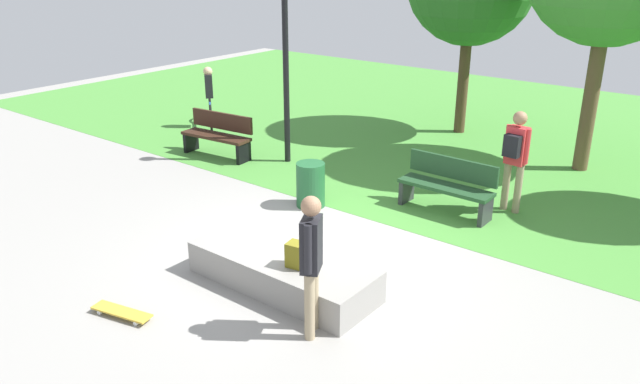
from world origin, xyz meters
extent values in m
plane|color=gray|center=(0.00, 0.00, 0.00)|extent=(28.00, 28.00, 0.00)
cube|color=#478C38|center=(0.00, 7.72, 0.00)|extent=(26.60, 12.56, 0.01)
cube|color=gray|center=(0.29, -1.04, 0.22)|extent=(2.57, 0.97, 0.43)
cube|color=olive|center=(0.63, -1.12, 0.59)|extent=(0.31, 0.25, 0.32)
cylinder|color=tan|center=(1.21, -1.54, 0.41)|extent=(0.12, 0.12, 0.83)
cylinder|color=tan|center=(1.31, -1.74, 0.41)|extent=(0.12, 0.12, 0.83)
cube|color=black|center=(1.26, -1.64, 1.14)|extent=(0.32, 0.38, 0.62)
cylinder|color=black|center=(1.19, -1.49, 1.16)|extent=(0.09, 0.09, 0.57)
cylinder|color=black|center=(1.34, -1.79, 1.16)|extent=(0.09, 0.09, 0.57)
sphere|color=#9E7556|center=(1.26, -1.64, 1.59)|extent=(0.22, 0.22, 0.22)
cube|color=gold|center=(-0.75, -2.79, 0.07)|extent=(0.82, 0.37, 0.02)
cylinder|color=silver|center=(-1.01, -2.93, 0.03)|extent=(0.06, 0.04, 0.06)
cylinder|color=silver|center=(-1.04, -2.78, 0.03)|extent=(0.06, 0.04, 0.06)
cylinder|color=silver|center=(-0.46, -2.81, 0.03)|extent=(0.06, 0.04, 0.06)
cylinder|color=silver|center=(-0.50, -2.65, 0.03)|extent=(0.06, 0.04, 0.06)
cube|color=#1E4223|center=(0.81, 2.47, 0.45)|extent=(1.61, 0.46, 0.06)
cube|color=#1E4223|center=(0.81, 2.69, 0.73)|extent=(1.60, 0.08, 0.36)
cube|color=#2D2D33|center=(1.55, 2.46, 0.23)|extent=(0.08, 0.40, 0.45)
cube|color=#2D2D33|center=(0.08, 2.47, 0.23)|extent=(0.08, 0.40, 0.45)
cube|color=#331E14|center=(-4.40, 2.18, 0.45)|extent=(1.63, 0.59, 0.06)
cube|color=#331E14|center=(-4.42, 2.40, 0.73)|extent=(1.60, 0.21, 0.36)
cube|color=black|center=(-3.66, 2.25, 0.23)|extent=(0.12, 0.40, 0.45)
cube|color=black|center=(-5.13, 2.11, 0.23)|extent=(0.12, 0.40, 0.45)
cylinder|color=brown|center=(1.93, 6.13, 1.52)|extent=(0.29, 0.29, 3.04)
cylinder|color=#4C3823|center=(-1.20, 7.11, 1.31)|extent=(0.25, 0.25, 2.62)
cylinder|color=black|center=(-3.01, 2.88, 1.75)|extent=(0.12, 0.12, 3.50)
cylinder|color=#1E592D|center=(-1.13, 1.31, 0.39)|extent=(0.49, 0.49, 0.77)
cylinder|color=tan|center=(1.54, 3.23, 0.42)|extent=(0.12, 0.12, 0.84)
cylinder|color=tan|center=(1.76, 3.20, 0.42)|extent=(0.12, 0.12, 0.84)
cube|color=red|center=(1.65, 3.22, 1.15)|extent=(0.34, 0.23, 0.63)
cylinder|color=red|center=(1.48, 3.23, 1.18)|extent=(0.09, 0.09, 0.58)
cylinder|color=red|center=(1.82, 3.20, 1.18)|extent=(0.09, 0.09, 0.58)
sphere|color=#9E7556|center=(1.65, 3.22, 1.61)|extent=(0.23, 0.23, 0.23)
cube|color=black|center=(1.64, 3.06, 1.18)|extent=(0.27, 0.19, 0.36)
torus|color=black|center=(-6.64, 4.07, 0.33)|extent=(0.58, 0.52, 0.72)
torus|color=black|center=(-5.81, 3.34, 0.33)|extent=(0.58, 0.52, 0.72)
cube|color=#2659A5|center=(-6.22, 3.70, 0.53)|extent=(0.77, 0.69, 0.08)
cube|color=black|center=(-6.22, 3.70, 1.03)|extent=(0.33, 0.32, 0.56)
sphere|color=tan|center=(-6.22, 3.70, 1.38)|extent=(0.22, 0.22, 0.22)
camera|label=1|loc=(5.10, -6.38, 4.16)|focal=34.90mm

